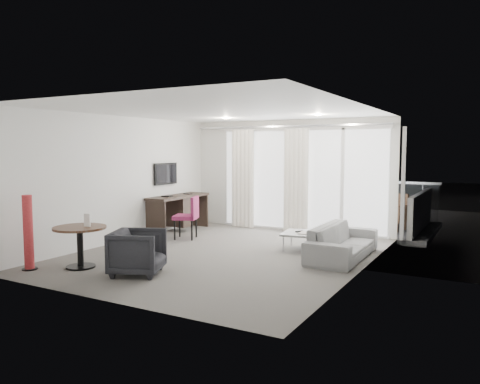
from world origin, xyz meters
The scene contains 28 objects.
floor centered at (0.00, 0.00, 0.00)m, with size 5.00×6.00×0.00m, color #5D5954.
ceiling centered at (0.00, 0.00, 2.60)m, with size 5.00×6.00×0.00m, color white.
wall_left centered at (-2.50, 0.00, 1.30)m, with size 0.00×6.00×2.60m, color silver.
wall_right centered at (2.50, 0.00, 1.30)m, with size 0.00×6.00×2.60m, color silver.
wall_front centered at (0.00, -3.00, 1.30)m, with size 5.00×0.00×2.60m, color silver.
window_panel centered at (0.30, 2.98, 1.20)m, with size 4.00×0.02×2.38m, color white, non-canonical shape.
window_frame centered at (0.30, 2.97, 1.20)m, with size 4.10×0.06×2.44m, color white, non-canonical shape.
curtain_left centered at (-1.15, 2.82, 1.20)m, with size 0.60×0.20×2.38m, color white, non-canonical shape.
curtain_right centered at (0.25, 2.82, 1.20)m, with size 0.60×0.20×2.38m, color white, non-canonical shape.
curtain_track centered at (0.00, 2.82, 2.45)m, with size 4.80×0.04×0.04m, color #B2B2B7, non-canonical shape.
downlight_a centered at (-0.90, 1.60, 2.59)m, with size 0.12×0.12×0.02m, color #FFE0B2.
downlight_b centered at (1.20, 1.60, 2.59)m, with size 0.12×0.12×0.02m, color #FFE0B2.
desk centered at (-2.20, 1.59, 0.42)m, with size 0.56×1.79×0.84m, color black, non-canonical shape.
tv centered at (-2.46, 1.45, 1.35)m, with size 0.05×0.80×0.50m, color black, non-canonical shape.
desk_chair centered at (-1.50, 0.90, 0.46)m, with size 0.50×0.47×0.92m, color #83214B, non-canonical shape.
round_table centered at (-1.55, -1.95, 0.34)m, with size 0.84×0.84×0.67m, color #41281A, non-canonical shape.
menu_card centered at (-1.44, -1.89, 0.72)m, with size 0.12×0.02×0.21m, color white, non-canonical shape.
red_lamp centered at (-2.17, -2.44, 0.60)m, with size 0.24×0.24×1.20m, color #A2272B.
tub_armchair centered at (-0.46, -1.82, 0.35)m, with size 0.74×0.76×0.69m, color black.
coffee_table centered at (1.12, 1.07, 0.17)m, with size 0.75×0.75×0.34m, color gray, non-canonical shape.
remote centered at (1.03, 1.09, 0.36)m, with size 0.05×0.17×0.02m, color black, non-canonical shape.
magazine centered at (1.20, 0.99, 0.36)m, with size 0.22×0.28×0.02m, color gray, non-canonical shape.
sofa centered at (1.98, 0.78, 0.29)m, with size 2.01×0.78×0.59m, color gray.
terrace_slab centered at (0.30, 4.50, -0.06)m, with size 5.60×3.00×0.12m, color #4D4D50.
rattan_chair_a centered at (0.89, 3.80, 0.39)m, with size 0.53×0.53×0.78m, color brown, non-canonical shape.
rattan_chair_b centered at (2.16, 4.18, 0.43)m, with size 0.58×0.58×0.85m, color brown, non-canonical shape.
rattan_table centered at (1.37, 4.62, 0.26)m, with size 0.52×0.52×0.52m, color brown, non-canonical shape.
balustrade centered at (0.30, 5.95, 0.50)m, with size 5.50×0.06×1.05m, color #B2B2B7, non-canonical shape.
Camera 1 is at (4.34, -7.23, 1.92)m, focal length 35.00 mm.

